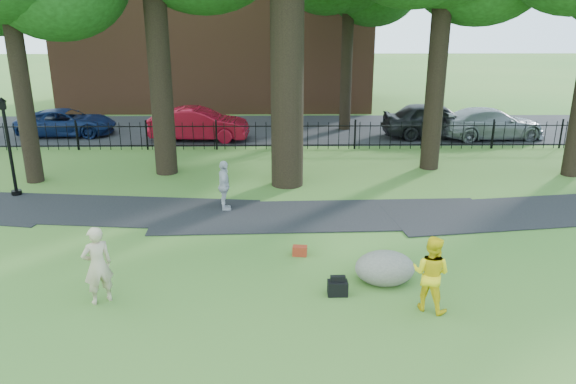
{
  "coord_description": "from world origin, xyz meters",
  "views": [
    {
      "loc": [
        -0.24,
        -11.75,
        6.08
      ],
      "look_at": [
        -0.04,
        2.0,
        1.41
      ],
      "focal_mm": 35.0,
      "sensor_mm": 36.0,
      "label": 1
    }
  ],
  "objects_px": {
    "lamppost": "(9,149)",
    "red_sedan": "(199,124)",
    "woman": "(97,265)",
    "boulder": "(385,266)",
    "man": "(431,273)"
  },
  "relations": [
    {
      "from": "woman",
      "to": "man",
      "type": "distance_m",
      "value": 6.92
    },
    {
      "from": "man",
      "to": "red_sedan",
      "type": "distance_m",
      "value": 16.71
    },
    {
      "from": "woman",
      "to": "man",
      "type": "height_order",
      "value": "woman"
    },
    {
      "from": "woman",
      "to": "man",
      "type": "relative_size",
      "value": 1.05
    },
    {
      "from": "man",
      "to": "boulder",
      "type": "height_order",
      "value": "man"
    },
    {
      "from": "lamppost",
      "to": "red_sedan",
      "type": "xyz_separation_m",
      "value": [
        4.98,
        7.85,
        -0.86
      ]
    },
    {
      "from": "red_sedan",
      "to": "boulder",
      "type": "bearing_deg",
      "value": -153.78
    },
    {
      "from": "woman",
      "to": "red_sedan",
      "type": "distance_m",
      "value": 14.87
    },
    {
      "from": "woman",
      "to": "red_sedan",
      "type": "height_order",
      "value": "woman"
    },
    {
      "from": "man",
      "to": "lamppost",
      "type": "relative_size",
      "value": 0.5
    },
    {
      "from": "boulder",
      "to": "red_sedan",
      "type": "xyz_separation_m",
      "value": [
        -6.12,
        14.04,
        0.35
      ]
    },
    {
      "from": "lamppost",
      "to": "red_sedan",
      "type": "relative_size",
      "value": 0.72
    },
    {
      "from": "lamppost",
      "to": "man",
      "type": "bearing_deg",
      "value": -51.11
    },
    {
      "from": "boulder",
      "to": "red_sedan",
      "type": "relative_size",
      "value": 0.3
    },
    {
      "from": "woman",
      "to": "boulder",
      "type": "relative_size",
      "value": 1.27
    }
  ]
}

